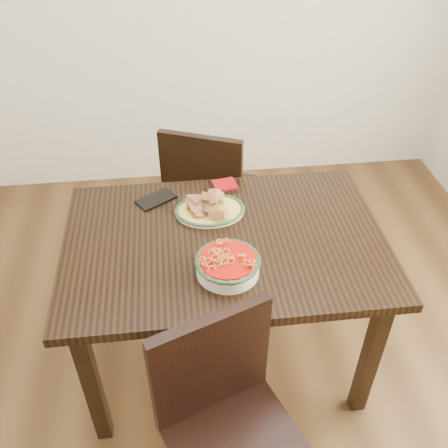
{
  "coord_description": "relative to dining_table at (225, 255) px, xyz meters",
  "views": [
    {
      "loc": [
        -0.16,
        -1.37,
        2.05
      ],
      "look_at": [
        0.02,
        0.14,
        0.81
      ],
      "focal_mm": 40.0,
      "sensor_mm": 36.0,
      "label": 1
    }
  ],
  "objects": [
    {
      "name": "napkin",
      "position": [
        0.04,
        0.37,
        0.1
      ],
      "size": [
        0.12,
        0.1,
        0.01
      ],
      "primitive_type": "cube",
      "rotation": [
        0.0,
        0.0,
        0.2
      ],
      "color": "#990B11",
      "rests_on": "dining_table"
    },
    {
      "name": "smartphone",
      "position": [
        -0.27,
        0.29,
        0.1
      ],
      "size": [
        0.19,
        0.16,
        0.01
      ],
      "primitive_type": "cube",
      "rotation": [
        0.0,
        0.0,
        0.57
      ],
      "color": "black",
      "rests_on": "dining_table"
    },
    {
      "name": "noodle_bowl",
      "position": [
        -0.01,
        -0.19,
        0.13
      ],
      "size": [
        0.24,
        0.24,
        0.08
      ],
      "color": "#F3E9CD",
      "rests_on": "dining_table"
    },
    {
      "name": "floor",
      "position": [
        -0.02,
        -0.12,
        -0.66
      ],
      "size": [
        3.5,
        3.5,
        0.0
      ],
      "primitive_type": "plane",
      "color": "#3D2713",
      "rests_on": "ground"
    },
    {
      "name": "chair_far",
      "position": [
        -0.01,
        0.69,
        -0.16
      ],
      "size": [
        0.55,
        0.55,
        0.89
      ],
      "rotation": [
        0.0,
        0.0,
        2.75
      ],
      "color": "black",
      "rests_on": "ground"
    },
    {
      "name": "chair_near",
      "position": [
        -0.07,
        -0.62,
        -0.16
      ],
      "size": [
        0.54,
        0.54,
        0.89
      ],
      "rotation": [
        0.0,
        0.0,
        0.37
      ],
      "color": "black",
      "rests_on": "ground"
    },
    {
      "name": "dining_table",
      "position": [
        0.0,
        0.0,
        0.0
      ],
      "size": [
        1.28,
        0.86,
        0.75
      ],
      "color": "black",
      "rests_on": "ground"
    },
    {
      "name": "fish_plate",
      "position": [
        -0.04,
        0.18,
        0.14
      ],
      "size": [
        0.29,
        0.23,
        0.11
      ],
      "color": "beige",
      "rests_on": "dining_table"
    }
  ]
}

